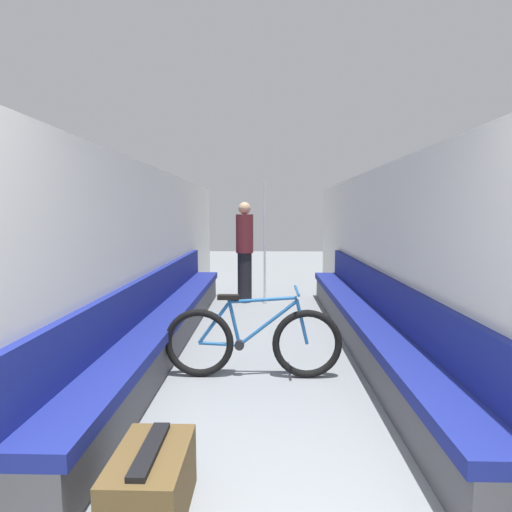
{
  "coord_description": "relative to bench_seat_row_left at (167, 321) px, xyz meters",
  "views": [
    {
      "loc": [
        0.01,
        -1.06,
        1.56
      ],
      "look_at": [
        -0.11,
        3.32,
        1.08
      ],
      "focal_mm": 28.0,
      "sensor_mm": 36.0,
      "label": 1
    }
  ],
  "objects": [
    {
      "name": "wall_left",
      "position": [
        -0.24,
        -0.09,
        0.76
      ],
      "size": [
        0.1,
        9.96,
        2.1
      ],
      "primitive_type": "cube",
      "color": "silver",
      "rests_on": "ground"
    },
    {
      "name": "wall_right",
      "position": [
        2.55,
        -0.09,
        0.76
      ],
      "size": [
        0.1,
        9.96,
        2.1
      ],
      "primitive_type": "cube",
      "color": "silver",
      "rests_on": "ground"
    },
    {
      "name": "bench_seat_row_left",
      "position": [
        0.0,
        0.0,
        0.0
      ],
      "size": [
        0.43,
        5.65,
        0.87
      ],
      "color": "#4C4C51",
      "rests_on": "ground"
    },
    {
      "name": "bench_seat_row_right",
      "position": [
        2.31,
        0.0,
        0.0
      ],
      "size": [
        0.43,
        5.65,
        0.87
      ],
      "color": "#4C4C51",
      "rests_on": "ground"
    },
    {
      "name": "bicycle",
      "position": [
        1.03,
        -0.88,
        0.05
      ],
      "size": [
        1.68,
        0.46,
        0.85
      ],
      "rotation": [
        0.0,
        0.0,
        0.07
      ],
      "color": "black",
      "rests_on": "ground"
    },
    {
      "name": "grab_pole_near",
      "position": [
        1.13,
        2.24,
        0.72
      ],
      "size": [
        0.08,
        0.08,
        2.08
      ],
      "color": "gray",
      "rests_on": "ground"
    },
    {
      "name": "passenger_standing",
      "position": [
        0.78,
        2.34,
        0.61
      ],
      "size": [
        0.3,
        0.3,
        1.74
      ],
      "rotation": [
        0.0,
        0.0,
        0.25
      ],
      "color": "black",
      "rests_on": "ground"
    },
    {
      "name": "luggage_bag",
      "position": [
        0.57,
        -2.64,
        -0.12
      ],
      "size": [
        0.37,
        0.56,
        0.38
      ],
      "color": "brown",
      "rests_on": "ground"
    }
  ]
}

